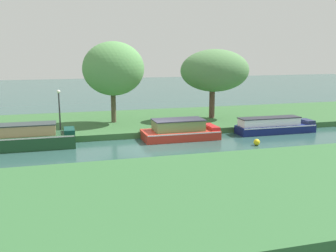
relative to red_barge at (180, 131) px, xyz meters
name	(u,v)px	position (x,y,z in m)	size (l,w,h in m)	color
ground_plane	(158,145)	(-1.77, -1.20, -0.55)	(120.00, 120.00, 0.00)	#2B4F49
riverbank_far	(136,122)	(-1.77, 5.80, -0.35)	(72.00, 10.00, 0.40)	#346032
riverbank_near	(215,192)	(-1.77, -10.20, -0.35)	(72.00, 10.00, 0.40)	#326435
red_barge	(180,131)	(0.00, 0.00, 0.00)	(4.91, 2.20, 1.31)	#B32C1F
navy_narrowboat	(274,126)	(6.90, 0.00, -0.04)	(5.63, 1.45, 1.14)	navy
forest_cruiser	(26,138)	(-9.48, 0.00, 0.11)	(5.55, 1.78, 1.49)	#1D4527
willow_tree_left	(114,69)	(-3.60, 4.51, 3.84)	(4.43, 3.68, 5.93)	brown
willow_tree_centre	(215,71)	(4.20, 4.39, 3.60)	(5.51, 3.49, 5.39)	brown
lamp_post	(59,105)	(-7.49, 3.09, 1.58)	(0.24, 0.24, 2.72)	#333338
mooring_post_near	(184,124)	(0.76, 1.60, 0.15)	(0.12, 0.12, 0.58)	#463525
channel_buoy	(257,142)	(3.96, -2.96, -0.35)	(0.39, 0.39, 0.39)	yellow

